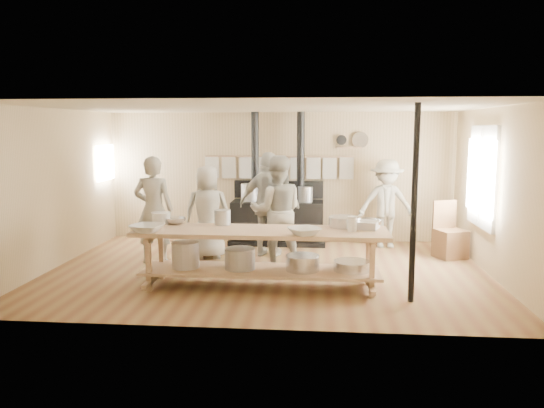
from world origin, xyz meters
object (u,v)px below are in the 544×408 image
object	(u,v)px
prep_table	(260,252)
cook_far_left	(154,210)
cook_by_window	(387,204)
cook_left	(277,211)
cook_right	(269,204)
stove	(277,217)
roasting_pan	(361,224)
cook_center	(208,212)
chair	(450,241)

from	to	relation	value
prep_table	cook_far_left	xyz separation A→B (m)	(-1.96, 1.28, 0.39)
cook_by_window	cook_left	bearing A→B (deg)	-142.05
cook_right	cook_far_left	bearing A→B (deg)	30.30
prep_table	cook_far_left	distance (m)	2.37
stove	roasting_pan	xyz separation A→B (m)	(1.43, -2.78, 0.38)
stove	cook_center	distance (m)	1.78
cook_left	roasting_pan	xyz separation A→B (m)	(1.29, -1.00, -0.02)
stove	cook_center	bearing A→B (deg)	-129.51
cook_far_left	cook_by_window	world-z (taller)	cook_far_left
cook_left	roasting_pan	distance (m)	1.64
cook_by_window	roasting_pan	size ratio (longest dim) A/B	3.41
prep_table	roasting_pan	world-z (taller)	roasting_pan
cook_center	cook_right	xyz separation A→B (m)	(1.06, 0.26, 0.11)
stove	cook_far_left	size ratio (longest dim) A/B	1.42
stove	cook_center	xyz separation A→B (m)	(-1.11, -1.35, 0.30)
cook_by_window	roasting_pan	world-z (taller)	cook_by_window
cook_by_window	roasting_pan	bearing A→B (deg)	-105.79
cook_far_left	prep_table	bearing A→B (deg)	144.33
chair	cook_right	bearing A→B (deg)	161.38
cook_center	cook_by_window	distance (m)	3.44
cook_far_left	roasting_pan	world-z (taller)	cook_far_left
cook_left	cook_right	bearing A→B (deg)	-81.27
cook_right	roasting_pan	world-z (taller)	cook_right
prep_table	cook_by_window	size ratio (longest dim) A/B	2.12
cook_left	cook_center	bearing A→B (deg)	-25.62
cook_left	cook_center	size ratio (longest dim) A/B	1.12
stove	cook_by_window	bearing A→B (deg)	-4.53
cook_left	cook_right	size ratio (longest dim) A/B	0.99
cook_left	cook_center	xyz separation A→B (m)	(-1.25, 0.42, -0.10)
stove	cook_far_left	xyz separation A→B (m)	(-1.96, -1.74, 0.39)
cook_left	chair	bearing A→B (deg)	-171.10
chair	stove	bearing A→B (deg)	142.11
cook_left	prep_table	bearing A→B (deg)	76.56
cook_far_left	cook_right	size ratio (longest dim) A/B	0.98
cook_center	cook_by_window	xyz separation A→B (m)	(3.23, 1.18, 0.02)
cook_far_left	stove	bearing A→B (deg)	-140.94
cook_far_left	cook_left	world-z (taller)	cook_left
stove	prep_table	world-z (taller)	stove
chair	cook_left	bearing A→B (deg)	174.19
cook_left	cook_by_window	distance (m)	2.55
stove	cook_far_left	bearing A→B (deg)	-138.41
cook_center	roasting_pan	bearing A→B (deg)	141.22
prep_table	cook_center	bearing A→B (deg)	123.72
cook_left	cook_by_window	size ratio (longest dim) A/B	1.09
cook_right	cook_by_window	bearing A→B (deg)	-145.72
cook_far_left	roasting_pan	xyz separation A→B (m)	(3.39, -1.04, -0.01)
cook_far_left	roasting_pan	size ratio (longest dim) A/B	3.66
cook_far_left	cook_right	distance (m)	2.01
cook_far_left	chair	size ratio (longest dim) A/B	1.82
cook_center	cook_by_window	world-z (taller)	cook_by_window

